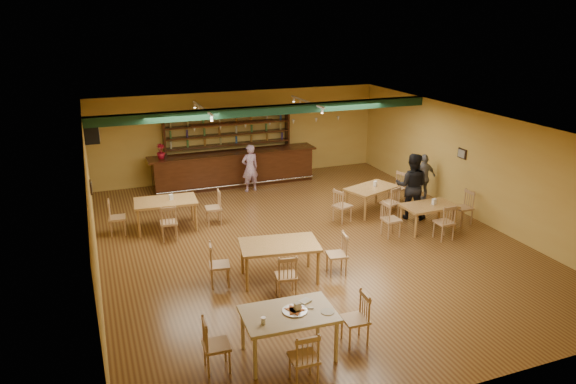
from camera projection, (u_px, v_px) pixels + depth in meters
name	position (u px, v px, depth m)	size (l,w,h in m)	color
floor	(307.00, 241.00, 13.45)	(12.00, 12.00, 0.00)	#573419
ceiling_beam	(270.00, 110.00, 15.01)	(10.00, 0.30, 0.25)	#10301D
track_rail_left	(202.00, 108.00, 14.91)	(0.05, 2.50, 0.05)	silver
track_rail_right	(307.00, 102.00, 15.99)	(0.05, 2.50, 0.05)	silver
ac_unit	(91.00, 131.00, 14.79)	(0.34, 0.70, 0.48)	silver
picture_left	(91.00, 187.00, 12.11)	(0.04, 0.34, 0.28)	black
picture_right	(462.00, 154.00, 15.03)	(0.04, 0.34, 0.28)	black
bar_counter	(234.00, 168.00, 17.66)	(5.60, 0.85, 1.13)	black
back_bar_hutch	(229.00, 147.00, 18.04)	(4.33, 0.40, 2.28)	black
poinsettia	(161.00, 151.00, 16.61)	(0.27, 0.27, 0.48)	maroon
dining_table_a	(167.00, 214.00, 14.08)	(1.61, 0.97, 0.80)	olive
dining_table_b	(371.00, 199.00, 15.32)	(1.48, 0.89, 0.74)	olive
dining_table_c	(279.00, 261.00, 11.39)	(1.66, 1.00, 0.83)	olive
dining_table_d	(428.00, 217.00, 14.04)	(1.39, 0.83, 0.69)	olive
near_table	(289.00, 334.00, 8.82)	(1.53, 0.98, 0.82)	#CDB789
pizza_tray	(295.00, 311.00, 8.72)	(0.40, 0.40, 0.01)	silver
parmesan_shaker	(263.00, 321.00, 8.36)	(0.07, 0.07, 0.11)	#EAE5C6
napkin_stack	(305.00, 301.00, 9.01)	(0.20, 0.15, 0.03)	white
pizza_server	(303.00, 307.00, 8.82)	(0.32, 0.09, 0.00)	silver
side_plate	(328.00, 312.00, 8.70)	(0.22, 0.22, 0.01)	white
patron_bar	(250.00, 168.00, 16.97)	(0.56, 0.37, 1.54)	#844597
patron_right_a	(412.00, 186.00, 14.70)	(0.90, 0.70, 1.86)	black
patron_right_b	(423.00, 178.00, 16.09)	(0.86, 0.36, 1.47)	slate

